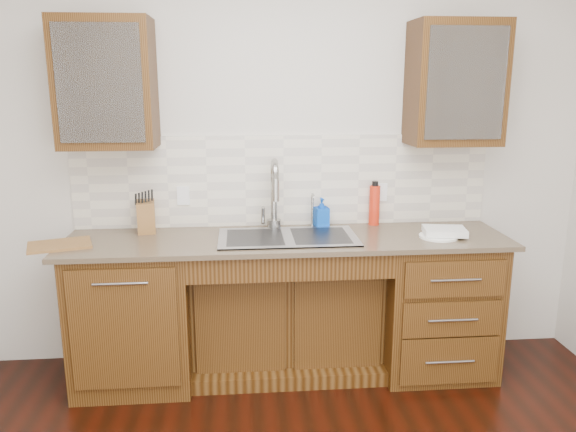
{
  "coord_description": "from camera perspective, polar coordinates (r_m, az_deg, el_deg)",
  "views": [
    {
      "loc": [
        -0.29,
        -1.86,
        1.84
      ],
      "look_at": [
        0.0,
        1.4,
        1.05
      ],
      "focal_mm": 35.0,
      "sensor_mm": 36.0,
      "label": 1
    }
  ],
  "objects": [
    {
      "name": "plate",
      "position": [
        3.55,
        15.03,
        -2.02
      ],
      "size": [
        0.26,
        0.26,
        0.01
      ],
      "primitive_type": "cylinder",
      "rotation": [
        0.0,
        0.0,
        -0.1
      ],
      "color": "white",
      "rests_on": "countertop"
    },
    {
      "name": "base_cabinet_center",
      "position": [
        3.72,
        -0.18,
        -10.07
      ],
      "size": [
        1.2,
        0.44,
        0.7
      ],
      "primitive_type": "cube",
      "color": "#593014",
      "rests_on": "ground"
    },
    {
      "name": "water_bottle",
      "position": [
        3.75,
        8.77,
        1.08
      ],
      "size": [
        0.09,
        0.09,
        0.26
      ],
      "primitive_type": "cylinder",
      "rotation": [
        0.0,
        0.0,
        0.33
      ],
      "color": "red",
      "rests_on": "countertop"
    },
    {
      "name": "dish_towel",
      "position": [
        3.57,
        15.61,
        -1.49
      ],
      "size": [
        0.28,
        0.22,
        0.04
      ],
      "primitive_type": "cube",
      "rotation": [
        0.0,
        0.0,
        -0.17
      ],
      "color": "beige",
      "rests_on": "plate"
    },
    {
      "name": "soap_bottle",
      "position": [
        3.67,
        3.44,
        0.37
      ],
      "size": [
        0.1,
        0.1,
        0.19
      ],
      "primitive_type": "imported",
      "rotation": [
        0.0,
        0.0,
        0.18
      ],
      "color": "blue",
      "rests_on": "countertop"
    },
    {
      "name": "wall_back",
      "position": [
        3.71,
        -0.55,
        5.96
      ],
      "size": [
        4.0,
        0.1,
        2.7
      ],
      "primitive_type": "cube",
      "color": "beige",
      "rests_on": "ground"
    },
    {
      "name": "cup_left_b",
      "position": [
        3.51,
        -16.06,
        11.93
      ],
      "size": [
        0.11,
        0.11,
        0.09
      ],
      "primitive_type": "imported",
      "rotation": [
        0.0,
        0.0,
        -0.07
      ],
      "color": "white",
      "rests_on": "upper_cabinet_left"
    },
    {
      "name": "faucet",
      "position": [
        3.59,
        -1.45,
        1.81
      ],
      "size": [
        0.04,
        0.04,
        0.4
      ],
      "primitive_type": "cylinder",
      "color": "#999993",
      "rests_on": "countertop"
    },
    {
      "name": "filter_tap",
      "position": [
        3.64,
        2.48,
        0.67
      ],
      "size": [
        0.02,
        0.02,
        0.24
      ],
      "primitive_type": "cylinder",
      "color": "#999993",
      "rests_on": "countertop"
    },
    {
      "name": "cup_right_b",
      "position": [
        3.75,
        18.57,
        11.81
      ],
      "size": [
        0.12,
        0.12,
        0.09
      ],
      "primitive_type": "imported",
      "rotation": [
        0.0,
        0.0,
        -0.27
      ],
      "color": "white",
      "rests_on": "upper_cabinet_right"
    },
    {
      "name": "upper_cabinet_right",
      "position": [
        3.69,
        16.61,
        12.78
      ],
      "size": [
        0.55,
        0.34,
        0.75
      ],
      "primitive_type": "cube",
      "color": "#593014",
      "rests_on": "wall_back"
    },
    {
      "name": "knife_block",
      "position": [
        3.65,
        -14.21,
        -0.04
      ],
      "size": [
        0.13,
        0.19,
        0.2
      ],
      "primitive_type": "cube",
      "rotation": [
        0.0,
        0.0,
        0.14
      ],
      "color": "#A6712C",
      "rests_on": "countertop"
    },
    {
      "name": "countertop",
      "position": [
        3.43,
        -0.04,
        -2.42
      ],
      "size": [
        2.7,
        0.65,
        0.03
      ],
      "primitive_type": "cube",
      "color": "#84705B",
      "rests_on": "base_cabinet_left"
    },
    {
      "name": "cup_right_a",
      "position": [
        3.67,
        15.34,
        12.02
      ],
      "size": [
        0.16,
        0.16,
        0.09
      ],
      "primitive_type": "imported",
      "rotation": [
        0.0,
        0.0,
        0.42
      ],
      "color": "silver",
      "rests_on": "upper_cabinet_right"
    },
    {
      "name": "upper_cabinet_left",
      "position": [
        3.53,
        -17.97,
        12.67
      ],
      "size": [
        0.55,
        0.34,
        0.75
      ],
      "primitive_type": "cube",
      "color": "#593014",
      "rests_on": "wall_back"
    },
    {
      "name": "base_cabinet_left",
      "position": [
        3.65,
        -15.3,
        -9.51
      ],
      "size": [
        0.7,
        0.62,
        0.88
      ],
      "primitive_type": "cube",
      "color": "#593014",
      "rests_on": "ground"
    },
    {
      "name": "base_cabinet_right",
      "position": [
        3.8,
        14.55,
        -8.55
      ],
      "size": [
        0.7,
        0.62,
        0.88
      ],
      "primitive_type": "cube",
      "color": "#593014",
      "rests_on": "ground"
    },
    {
      "name": "backsplash",
      "position": [
        3.67,
        -0.47,
        3.59
      ],
      "size": [
        2.7,
        0.02,
        0.59
      ],
      "primitive_type": "cube",
      "color": "beige",
      "rests_on": "wall_back"
    },
    {
      "name": "cup_left_a",
      "position": [
        3.56,
        -20.39,
        11.6
      ],
      "size": [
        0.14,
        0.14,
        0.09
      ],
      "primitive_type": "imported",
      "rotation": [
        0.0,
        0.0,
        0.34
      ],
      "color": "white",
      "rests_on": "upper_cabinet_left"
    },
    {
      "name": "cutting_board",
      "position": [
        3.5,
        -22.19,
        -2.74
      ],
      "size": [
        0.4,
        0.33,
        0.02
      ],
      "primitive_type": "cube",
      "rotation": [
        0.0,
        0.0,
        0.31
      ],
      "color": "#9E6E4F",
      "rests_on": "countertop"
    },
    {
      "name": "outlet_right",
      "position": [
        3.78,
        9.43,
        2.39
      ],
      "size": [
        0.08,
        0.01,
        0.12
      ],
      "primitive_type": "cube",
      "color": "white",
      "rests_on": "backsplash"
    },
    {
      "name": "outlet_left",
      "position": [
        3.68,
        -10.6,
        2.04
      ],
      "size": [
        0.08,
        0.01,
        0.12
      ],
      "primitive_type": "cube",
      "color": "white",
      "rests_on": "backsplash"
    },
    {
      "name": "sink",
      "position": [
        3.44,
        -0.01,
        -3.61
      ],
      "size": [
        0.84,
        0.46,
        0.19
      ],
      "primitive_type": "cube",
      "color": "#9E9EA5",
      "rests_on": "countertop"
    }
  ]
}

